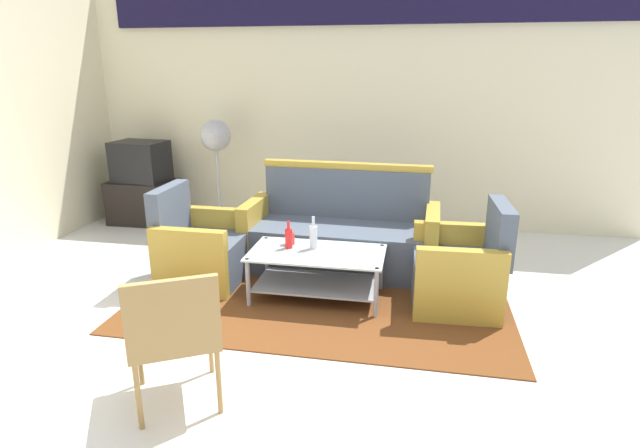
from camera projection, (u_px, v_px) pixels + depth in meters
The scene contains 14 objects.
ground_plane at pixel (302, 350), 3.49m from camera, with size 14.00×14.00×0.00m, color white.
wall_back at pixel (359, 100), 5.92m from camera, with size 6.52×0.19×2.80m.
rug at pixel (323, 292), 4.36m from camera, with size 3.06×2.04×0.01m, color brown.
couch at pixel (341, 236), 4.84m from camera, with size 1.82×0.80×0.96m.
armchair_left at pixel (201, 250), 4.54m from camera, with size 0.70×0.76×0.85m.
armchair_right at pixel (460, 272), 4.07m from camera, with size 0.73×0.78×0.85m.
coffee_table at pixel (317, 268), 4.19m from camera, with size 1.10×0.60×0.40m.
bottle_red at pixel (289, 238), 4.22m from camera, with size 0.06×0.06×0.23m.
bottle_clear at pixel (313, 237), 4.20m from camera, with size 0.07×0.07×0.28m.
cup at pixel (290, 238), 4.32m from camera, with size 0.08×0.08×0.10m, color red.
tv_stand at pixel (145, 202), 6.27m from camera, with size 0.80×0.50×0.52m, color black.
television at pixel (141, 161), 6.12m from camera, with size 0.64×0.50×0.48m.
pedestal_fan at pixel (216, 142), 5.92m from camera, with size 0.36×0.36×1.27m.
wicker_chair at pixel (174, 330), 2.76m from camera, with size 0.65×0.65×0.84m.
Camera 1 is at (0.70, -3.00, 1.86)m, focal length 28.62 mm.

